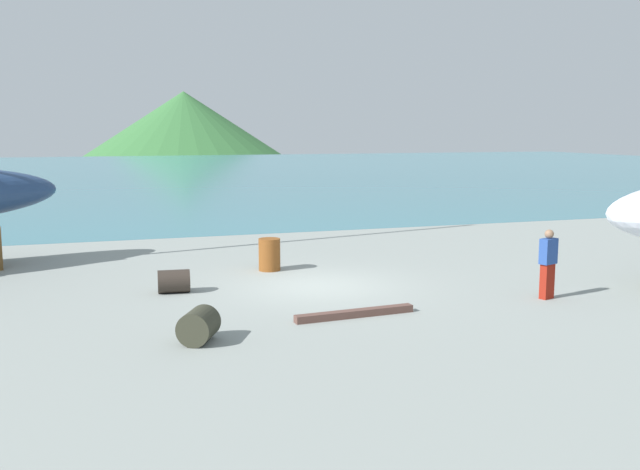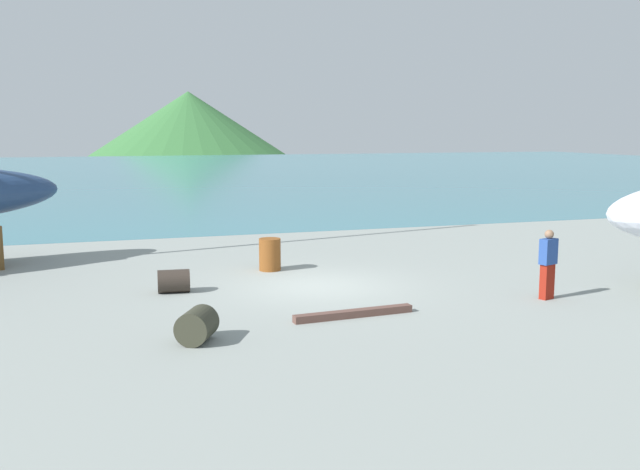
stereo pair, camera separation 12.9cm
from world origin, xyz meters
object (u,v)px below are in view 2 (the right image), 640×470
at_px(worker, 548,263).
at_px(barrel_blue_faded, 174,281).
at_px(barrel_ochre, 270,254).
at_px(barrel_tar_black, 197,326).

height_order(worker, barrel_blue_faded, worker).
distance_m(worker, barrel_blue_faded, 9.34).
xyz_separation_m(barrel_ochre, barrel_blue_faded, (-3.02, -2.06, -0.18)).
bearing_deg(barrel_blue_faded, barrel_ochre, 34.30).
xyz_separation_m(worker, barrel_tar_black, (-8.68, -0.99, -0.56)).
bearing_deg(barrel_blue_faded, barrel_tar_black, -90.54).
height_order(barrel_blue_faded, barrel_tar_black, barrel_tar_black).
bearing_deg(barrel_tar_black, worker, 6.54).
relative_size(barrel_blue_faded, barrel_tar_black, 0.99).
relative_size(barrel_ochre, barrel_blue_faded, 1.19).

